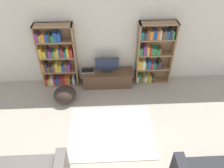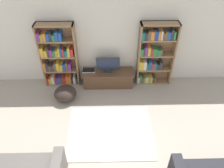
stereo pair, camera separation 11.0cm
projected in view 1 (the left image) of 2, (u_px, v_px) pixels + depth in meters
The scene contains 8 objects.
wall_back at pixel (111, 38), 5.75m from camera, with size 8.80×0.06×2.60m.
bookshelf_left at pixel (57, 58), 5.84m from camera, with size 0.96×0.30×1.80m.
bookshelf_right at pixel (153, 53), 5.89m from camera, with size 0.96×0.30×1.80m.
tv_stand at pixel (107, 78), 6.17m from camera, with size 1.43×0.50×0.44m.
television at pixel (107, 65), 5.90m from camera, with size 0.64×0.16×0.44m.
laptop at pixel (88, 71), 6.04m from camera, with size 0.35×0.20×0.03m.
area_rug at pixel (111, 132), 4.95m from camera, with size 1.90×1.52×0.02m.
beanbag_ottoman at pixel (65, 94), 5.68m from camera, with size 0.57×0.57×0.39m, color #2D231E.
Camera 1 is at (-0.24, -1.01, 3.94)m, focal length 35.00 mm.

